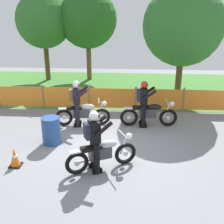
{
  "coord_description": "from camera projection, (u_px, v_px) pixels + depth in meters",
  "views": [
    {
      "loc": [
        0.73,
        -7.27,
        4.08
      ],
      "look_at": [
        0.16,
        1.04,
        0.9
      ],
      "focal_mm": 43.96,
      "sensor_mm": 36.0,
      "label": 1
    }
  ],
  "objects": [
    {
      "name": "barrier_fence",
      "position": [
        112.0,
        98.0,
        11.43
      ],
      "size": [
        9.85,
        0.08,
        1.05
      ],
      "color": "olive",
      "rests_on": "ground"
    },
    {
      "name": "tree_near_right",
      "position": [
        183.0,
        26.0,
        11.71
      ],
      "size": [
        3.47,
        3.47,
        5.1
      ],
      "color": "brown",
      "rests_on": "ground"
    },
    {
      "name": "tree_leftmost",
      "position": [
        44.0,
        21.0,
        15.38
      ],
      "size": [
        3.1,
        3.1,
        4.96
      ],
      "color": "brown",
      "rests_on": "ground"
    },
    {
      "name": "grass_verge",
      "position": [
        117.0,
        88.0,
        14.94
      ],
      "size": [
        24.0,
        7.11,
        0.01
      ],
      "primitive_type": "cube",
      "color": "#427A33",
      "rests_on": "ground"
    },
    {
      "name": "tree_near_left",
      "position": [
        88.0,
        19.0,
        15.46
      ],
      "size": [
        3.31,
        3.31,
        5.15
      ],
      "color": "brown",
      "rests_on": "ground"
    },
    {
      "name": "rider_lead",
      "position": [
        94.0,
        138.0,
        7.02
      ],
      "size": [
        0.78,
        0.7,
        1.69
      ],
      "rotation": [
        0.0,
        0.0,
        0.45
      ],
      "color": "black",
      "rests_on": "ground"
    },
    {
      "name": "traffic_cone",
      "position": [
        15.0,
        157.0,
        7.47
      ],
      "size": [
        0.32,
        0.32,
        0.53
      ],
      "color": "black",
      "rests_on": "ground"
    },
    {
      "name": "spare_drum",
      "position": [
        51.0,
        131.0,
        8.67
      ],
      "size": [
        0.58,
        0.58,
        0.88
      ],
      "primitive_type": "cylinder",
      "color": "navy",
      "rests_on": "ground"
    },
    {
      "name": "rider_trailing",
      "position": [
        77.0,
        101.0,
        9.83
      ],
      "size": [
        0.72,
        0.6,
        1.69
      ],
      "rotation": [
        0.0,
        0.0,
        0.13
      ],
      "color": "black",
      "rests_on": "ground"
    },
    {
      "name": "motorcycle_trailing",
      "position": [
        83.0,
        113.0,
        10.02
      ],
      "size": [
        2.01,
        0.59,
        0.96
      ],
      "rotation": [
        0.0,
        0.0,
        0.13
      ],
      "color": "black",
      "rests_on": "ground"
    },
    {
      "name": "rider_third",
      "position": [
        143.0,
        101.0,
        9.78
      ],
      "size": [
        0.69,
        0.56,
        1.69
      ],
      "rotation": [
        0.0,
        0.0,
        0.05
      ],
      "color": "black",
      "rests_on": "ground"
    },
    {
      "name": "motorcycle_third",
      "position": [
        149.0,
        114.0,
        9.95
      ],
      "size": [
        2.09,
        0.61,
        0.99
      ],
      "rotation": [
        0.0,
        0.0,
        0.05
      ],
      "color": "black",
      "rests_on": "ground"
    },
    {
      "name": "ground",
      "position": [
        104.0,
        152.0,
        8.28
      ],
      "size": [
        24.0,
        24.0,
        0.02
      ],
      "primitive_type": "cube",
      "color": "gray"
    },
    {
      "name": "motorcycle_lead",
      "position": [
        102.0,
        153.0,
        7.27
      ],
      "size": [
        1.85,
        1.01,
        0.95
      ],
      "rotation": [
        0.0,
        0.0,
        0.45
      ],
      "color": "black",
      "rests_on": "ground"
    }
  ]
}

